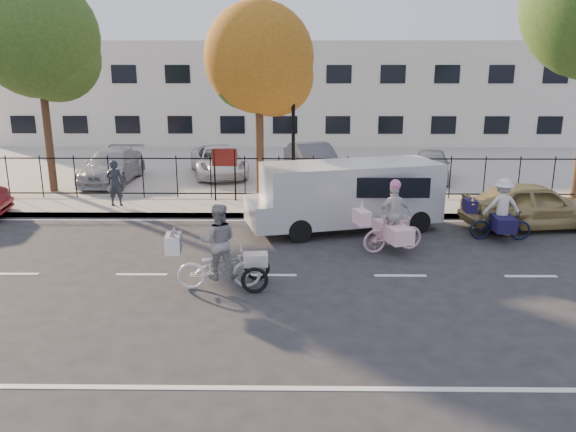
{
  "coord_description": "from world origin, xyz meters",
  "views": [
    {
      "loc": [
        0.55,
        -12.17,
        4.72
      ],
      "look_at": [
        0.39,
        1.2,
        1.1
      ],
      "focal_mm": 35.0,
      "sensor_mm": 36.0,
      "label": 1
    }
  ],
  "objects_px": {
    "gold_sedan": "(533,205)",
    "lot_car_c": "(313,161)",
    "zebra_trike": "(219,256)",
    "lot_car_b": "(218,161)",
    "pedestrian": "(115,183)",
    "bull_bike": "(500,216)",
    "unicorn_bike": "(392,226)",
    "white_van": "(347,193)",
    "lot_car_d": "(431,165)",
    "lamppost": "(293,114)",
    "lot_car_a": "(112,166)"
  },
  "relations": [
    {
      "from": "zebra_trike",
      "to": "lot_car_b",
      "type": "xyz_separation_m",
      "value": [
        -1.61,
        12.08,
        0.05
      ]
    },
    {
      "from": "unicorn_bike",
      "to": "lot_car_a",
      "type": "bearing_deg",
      "value": 32.52
    },
    {
      "from": "lot_car_c",
      "to": "lot_car_d",
      "type": "xyz_separation_m",
      "value": [
        4.77,
        -0.46,
        -0.08
      ]
    },
    {
      "from": "pedestrian",
      "to": "lot_car_c",
      "type": "height_order",
      "value": "pedestrian"
    },
    {
      "from": "gold_sedan",
      "to": "lot_car_d",
      "type": "relative_size",
      "value": 1.13
    },
    {
      "from": "lot_car_a",
      "to": "lot_car_b",
      "type": "xyz_separation_m",
      "value": [
        4.09,
        1.39,
        -0.01
      ]
    },
    {
      "from": "lot_car_b",
      "to": "lot_car_d",
      "type": "relative_size",
      "value": 1.24
    },
    {
      "from": "lamppost",
      "to": "pedestrian",
      "type": "bearing_deg",
      "value": -172.39
    },
    {
      "from": "zebra_trike",
      "to": "pedestrian",
      "type": "bearing_deg",
      "value": 26.75
    },
    {
      "from": "unicorn_bike",
      "to": "white_van",
      "type": "height_order",
      "value": "white_van"
    },
    {
      "from": "lot_car_b",
      "to": "lot_car_d",
      "type": "height_order",
      "value": "lot_car_b"
    },
    {
      "from": "zebra_trike",
      "to": "lot_car_c",
      "type": "distance_m",
      "value": 11.96
    },
    {
      "from": "bull_bike",
      "to": "white_van",
      "type": "relative_size",
      "value": 0.31
    },
    {
      "from": "lot_car_c",
      "to": "unicorn_bike",
      "type": "bearing_deg",
      "value": -95.33
    },
    {
      "from": "unicorn_bike",
      "to": "white_van",
      "type": "xyz_separation_m",
      "value": [
        -0.98,
        2.07,
        0.38
      ]
    },
    {
      "from": "white_van",
      "to": "lamppost",
      "type": "bearing_deg",
      "value": 102.59
    },
    {
      "from": "lamppost",
      "to": "bull_bike",
      "type": "bearing_deg",
      "value": -34.78
    },
    {
      "from": "zebra_trike",
      "to": "white_van",
      "type": "relative_size",
      "value": 0.37
    },
    {
      "from": "pedestrian",
      "to": "lot_car_d",
      "type": "xyz_separation_m",
      "value": [
        11.52,
        4.48,
        -0.15
      ]
    },
    {
      "from": "zebra_trike",
      "to": "white_van",
      "type": "height_order",
      "value": "white_van"
    },
    {
      "from": "zebra_trike",
      "to": "lot_car_b",
      "type": "distance_m",
      "value": 12.19
    },
    {
      "from": "zebra_trike",
      "to": "unicorn_bike",
      "type": "distance_m",
      "value": 4.84
    },
    {
      "from": "pedestrian",
      "to": "lot_car_d",
      "type": "relative_size",
      "value": 0.42
    },
    {
      "from": "unicorn_bike",
      "to": "gold_sedan",
      "type": "xyz_separation_m",
      "value": [
        4.52,
        2.24,
        -0.01
      ]
    },
    {
      "from": "lamppost",
      "to": "gold_sedan",
      "type": "distance_m",
      "value": 8.01
    },
    {
      "from": "lamppost",
      "to": "lot_car_a",
      "type": "xyz_separation_m",
      "value": [
        -7.27,
        3.13,
        -2.33
      ]
    },
    {
      "from": "lot_car_c",
      "to": "pedestrian",
      "type": "bearing_deg",
      "value": -159.83
    },
    {
      "from": "gold_sedan",
      "to": "lot_car_d",
      "type": "xyz_separation_m",
      "value": [
        -1.49,
        6.52,
        0.07
      ]
    },
    {
      "from": "lamppost",
      "to": "bull_bike",
      "type": "distance_m",
      "value": 7.38
    },
    {
      "from": "gold_sedan",
      "to": "lot_car_a",
      "type": "xyz_separation_m",
      "value": [
        -14.36,
        5.96,
        0.08
      ]
    },
    {
      "from": "unicorn_bike",
      "to": "pedestrian",
      "type": "relative_size",
      "value": 1.27
    },
    {
      "from": "bull_bike",
      "to": "lot_car_c",
      "type": "distance_m",
      "value": 9.49
    },
    {
      "from": "lamppost",
      "to": "zebra_trike",
      "type": "height_order",
      "value": "lamppost"
    },
    {
      "from": "bull_bike",
      "to": "pedestrian",
      "type": "distance_m",
      "value": 12.07
    },
    {
      "from": "bull_bike",
      "to": "white_van",
      "type": "bearing_deg",
      "value": 79.25
    },
    {
      "from": "gold_sedan",
      "to": "lot_car_a",
      "type": "distance_m",
      "value": 15.54
    },
    {
      "from": "zebra_trike",
      "to": "gold_sedan",
      "type": "bearing_deg",
      "value": -67.26
    },
    {
      "from": "gold_sedan",
      "to": "lot_car_c",
      "type": "distance_m",
      "value": 9.38
    },
    {
      "from": "lamppost",
      "to": "unicorn_bike",
      "type": "relative_size",
      "value": 2.22
    },
    {
      "from": "bull_bike",
      "to": "lot_car_c",
      "type": "relative_size",
      "value": 0.44
    },
    {
      "from": "lamppost",
      "to": "pedestrian",
      "type": "distance_m",
      "value": 6.36
    },
    {
      "from": "zebra_trike",
      "to": "lot_car_d",
      "type": "xyz_separation_m",
      "value": [
        7.17,
        11.25,
        0.04
      ]
    },
    {
      "from": "bull_bike",
      "to": "unicorn_bike",
      "type": "bearing_deg",
      "value": 111.57
    },
    {
      "from": "white_van",
      "to": "lot_car_b",
      "type": "xyz_separation_m",
      "value": [
        -4.76,
        7.52,
        -0.32
      ]
    },
    {
      "from": "zebra_trike",
      "to": "bull_bike",
      "type": "relative_size",
      "value": 1.18
    },
    {
      "from": "lamppost",
      "to": "white_van",
      "type": "height_order",
      "value": "lamppost"
    },
    {
      "from": "gold_sedan",
      "to": "lot_car_c",
      "type": "xyz_separation_m",
      "value": [
        -6.26,
        6.98,
        0.15
      ]
    },
    {
      "from": "white_van",
      "to": "lot_car_d",
      "type": "distance_m",
      "value": 7.81
    },
    {
      "from": "zebra_trike",
      "to": "lot_car_c",
      "type": "bearing_deg",
      "value": -17.51
    },
    {
      "from": "lot_car_b",
      "to": "lot_car_d",
      "type": "bearing_deg",
      "value": -19.58
    }
  ]
}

